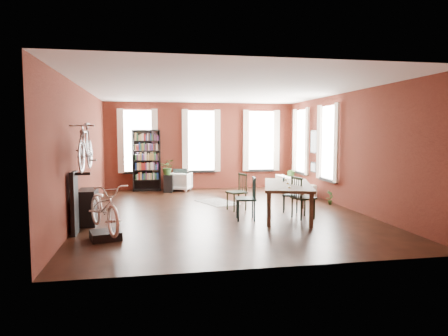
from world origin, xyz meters
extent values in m
plane|color=black|center=(0.00, 0.00, 0.00)|extent=(9.00, 9.00, 0.00)
cube|color=silver|center=(0.00, 0.00, 3.20)|extent=(7.00, 9.00, 0.04)
cube|color=#491912|center=(0.00, 4.50, 1.60)|extent=(7.00, 0.04, 3.20)
cube|color=#491912|center=(0.00, -4.50, 1.60)|extent=(7.00, 0.04, 3.20)
cube|color=#491912|center=(-3.50, 0.00, 1.60)|extent=(0.04, 9.00, 3.20)
cube|color=#491912|center=(3.50, 0.00, 1.60)|extent=(0.04, 9.00, 3.20)
cube|color=white|center=(-2.30, 4.47, 1.80)|extent=(1.00, 0.04, 2.20)
cube|color=beige|center=(-2.30, 4.40, 1.80)|extent=(1.40, 0.06, 2.30)
cube|color=white|center=(0.00, 4.47, 1.80)|extent=(1.00, 0.04, 2.20)
cube|color=beige|center=(0.00, 4.40, 1.80)|extent=(1.40, 0.06, 2.30)
cube|color=white|center=(2.30, 4.47, 1.80)|extent=(1.00, 0.04, 2.20)
cube|color=beige|center=(2.30, 4.40, 1.80)|extent=(1.40, 0.06, 2.30)
cube|color=white|center=(3.47, 1.00, 1.80)|extent=(0.04, 1.00, 2.20)
cube|color=beige|center=(3.40, 1.00, 1.80)|extent=(0.06, 1.40, 2.30)
cube|color=white|center=(3.47, 3.20, 1.80)|extent=(0.04, 1.00, 2.20)
cube|color=beige|center=(3.40, 3.20, 1.80)|extent=(0.06, 1.40, 2.30)
cube|color=black|center=(3.46, 2.10, 1.80)|extent=(0.04, 0.55, 0.75)
cube|color=black|center=(3.46, 2.10, 0.95)|extent=(0.04, 0.45, 0.35)
cube|color=#4A3F2C|center=(1.48, -0.94, 0.41)|extent=(1.74, 2.63, 0.82)
cube|color=#1B3B3B|center=(0.37, -1.10, 0.51)|extent=(0.53, 0.53, 1.03)
cube|color=black|center=(0.42, 0.15, 0.49)|extent=(0.57, 0.57, 0.97)
cube|color=black|center=(1.80, -1.18, 0.51)|extent=(0.57, 0.57, 1.02)
cube|color=#1C3B3D|center=(1.77, -0.35, 0.46)|extent=(0.55, 0.55, 0.91)
cube|color=black|center=(-2.00, 4.30, 1.10)|extent=(1.00, 0.32, 2.20)
imported|color=white|center=(-0.80, 4.10, 0.36)|extent=(0.91, 0.88, 0.73)
imported|color=beige|center=(2.95, 2.60, 0.41)|extent=(0.61, 2.08, 0.81)
cube|color=black|center=(0.11, 1.40, 0.01)|extent=(1.32, 1.60, 0.01)
cube|color=black|center=(-2.74, -2.33, 0.08)|extent=(0.68, 0.68, 0.16)
cube|color=black|center=(-3.40, -1.80, 0.65)|extent=(0.16, 0.60, 1.30)
cube|color=black|center=(-3.28, -0.90, 0.40)|extent=(0.40, 0.80, 0.80)
cube|color=black|center=(-1.26, 3.72, 0.31)|extent=(0.36, 0.36, 0.62)
imported|color=#335A24|center=(3.19, 3.72, 0.17)|extent=(0.68, 0.84, 0.33)
imported|color=#295221|center=(3.28, 0.47, 0.07)|extent=(0.36, 0.46, 0.15)
imported|color=silver|center=(-2.75, -2.30, 1.07)|extent=(0.94, 1.12, 1.81)
imported|color=#A5A8AD|center=(-3.15, -1.80, 2.13)|extent=(0.47, 1.00, 1.66)
imported|color=#2C5A24|center=(-1.27, 3.71, 0.83)|extent=(0.57, 0.61, 0.42)
camera|label=1|loc=(-1.84, -10.29, 2.08)|focal=32.00mm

